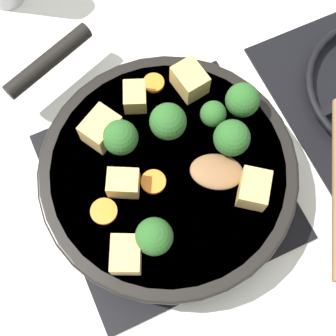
{
  "coord_description": "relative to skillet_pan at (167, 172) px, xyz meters",
  "views": [
    {
      "loc": [
        0.18,
        -0.08,
        0.64
      ],
      "look_at": [
        0.0,
        0.0,
        0.08
      ],
      "focal_mm": 50.0,
      "sensor_mm": 36.0,
      "label": 1
    }
  ],
  "objects": [
    {
      "name": "broccoli_floret_near_spoon",
      "position": [
        0.08,
        -0.05,
        0.05
      ],
      "size": [
        0.04,
        0.04,
        0.05
      ],
      "color": "#709956",
      "rests_on": "skillet_pan"
    },
    {
      "name": "carrot_slice_orange_thin",
      "position": [
        0.02,
        -0.1,
        0.02
      ],
      "size": [
        0.03,
        0.03,
        0.01
      ],
      "primitive_type": "cylinder",
      "color": "orange",
      "rests_on": "skillet_pan"
    },
    {
      "name": "ground_plane",
      "position": [
        0.0,
        0.0,
        -0.05
      ],
      "size": [
        2.4,
        2.4,
        0.0
      ],
      "primitive_type": "plane",
      "color": "silver"
    },
    {
      "name": "broccoli_floret_west_rim",
      "position": [
        0.01,
        0.08,
        0.05
      ],
      "size": [
        0.05,
        0.05,
        0.05
      ],
      "color": "#709956",
      "rests_on": "skillet_pan"
    },
    {
      "name": "tofu_cube_center_large",
      "position": [
        -0.08,
        -0.06,
        0.04
      ],
      "size": [
        0.05,
        0.06,
        0.04
      ],
      "primitive_type": "cube",
      "rotation": [
        0.0,
        0.0,
        5.22
      ],
      "color": "tan",
      "rests_on": "skillet_pan"
    },
    {
      "name": "broccoli_floret_north_edge",
      "position": [
        -0.03,
        0.12,
        0.05
      ],
      "size": [
        0.04,
        0.04,
        0.05
      ],
      "color": "#709956",
      "rests_on": "skillet_pan"
    },
    {
      "name": "carrot_slice_near_center",
      "position": [
        -0.12,
        0.03,
        0.02
      ],
      "size": [
        0.03,
        0.03,
        0.01
      ],
      "primitive_type": "cylinder",
      "color": "orange",
      "rests_on": "skillet_pan"
    },
    {
      "name": "tofu_cube_east_chunk",
      "position": [
        0.01,
        -0.06,
        0.04
      ],
      "size": [
        0.05,
        0.05,
        0.03
      ],
      "primitive_type": "cube",
      "rotation": [
        0.0,
        0.0,
        1.1
      ],
      "color": "tan",
      "rests_on": "skillet_pan"
    },
    {
      "name": "carrot_slice_edge_slice",
      "position": [
        0.01,
        -0.02,
        0.02
      ],
      "size": [
        0.03,
        0.03,
        0.01
      ],
      "primitive_type": "cylinder",
      "color": "orange",
      "rests_on": "skillet_pan"
    },
    {
      "name": "skillet_pan",
      "position": [
        0.0,
        0.0,
        0.0
      ],
      "size": [
        0.43,
        0.34,
        0.05
      ],
      "color": "black",
      "rests_on": "front_burner_grate"
    },
    {
      "name": "tofu_cube_west_chunk",
      "position": [
        -0.1,
        -0.0,
        0.04
      ],
      "size": [
        0.04,
        0.04,
        0.03
      ],
      "primitive_type": "cube",
      "rotation": [
        0.0,
        0.0,
        5.89
      ],
      "color": "tan",
      "rests_on": "skillet_pan"
    },
    {
      "name": "tofu_cube_near_handle",
      "position": [
        -0.09,
        0.08,
        0.04
      ],
      "size": [
        0.05,
        0.04,
        0.04
      ],
      "primitive_type": "cube",
      "rotation": [
        0.0,
        0.0,
        3.29
      ],
      "color": "tan",
      "rests_on": "skillet_pan"
    },
    {
      "name": "front_burner_grate",
      "position": [
        0.0,
        0.0,
        -0.04
      ],
      "size": [
        0.31,
        0.31,
        0.03
      ],
      "color": "black",
      "rests_on": "ground_plane"
    },
    {
      "name": "tofu_cube_front_piece",
      "position": [
        0.08,
        0.08,
        0.04
      ],
      "size": [
        0.06,
        0.05,
        0.03
      ],
      "primitive_type": "cube",
      "rotation": [
        0.0,
        0.0,
        5.63
      ],
      "color": "tan",
      "rests_on": "skillet_pan"
    },
    {
      "name": "broccoli_floret_east_rim",
      "position": [
        -0.03,
        0.08,
        0.05
      ],
      "size": [
        0.03,
        0.03,
        0.04
      ],
      "color": "#709956",
      "rests_on": "skillet_pan"
    },
    {
      "name": "broccoli_floret_south_cluster",
      "position": [
        -0.05,
        -0.04,
        0.05
      ],
      "size": [
        0.05,
        0.05,
        0.05
      ],
      "color": "#709956",
      "rests_on": "skillet_pan"
    },
    {
      "name": "broccoli_floret_center_top",
      "position": [
        -0.04,
        0.02,
        0.05
      ],
      "size": [
        0.05,
        0.05,
        0.05
      ],
      "color": "#709956",
      "rests_on": "skillet_pan"
    },
    {
      "name": "tofu_cube_back_piece",
      "position": [
        0.08,
        -0.09,
        0.04
      ],
      "size": [
        0.05,
        0.05,
        0.03
      ],
      "primitive_type": "cube",
      "rotation": [
        0.0,
        0.0,
        5.84
      ],
      "color": "tan",
      "rests_on": "skillet_pan"
    },
    {
      "name": "wooden_spoon",
      "position": [
        0.08,
        0.13,
        0.03
      ],
      "size": [
        0.22,
        0.24,
        0.02
      ],
      "color": "brown",
      "rests_on": "skillet_pan"
    }
  ]
}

